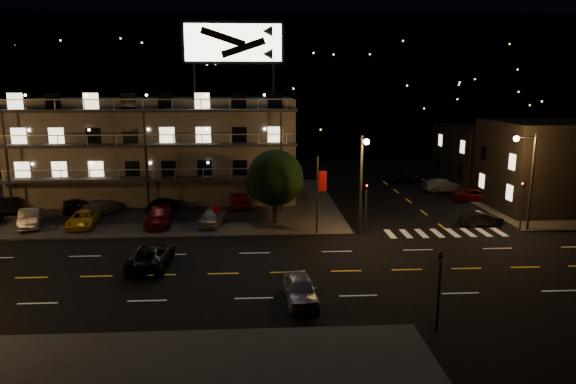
{
  "coord_description": "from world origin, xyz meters",
  "views": [
    {
      "loc": [
        0.33,
        -31.36,
        11.92
      ],
      "look_at": [
        2.65,
        8.0,
        3.64
      ],
      "focal_mm": 32.0,
      "sensor_mm": 36.0,
      "label": 1
    }
  ],
  "objects": [
    {
      "name": "side_car_0",
      "position": [
        19.4,
        10.2,
        0.61
      ],
      "size": [
        3.8,
        1.58,
        1.22
      ],
      "primitive_type": "imported",
      "rotation": [
        0.0,
        0.0,
        1.65
      ],
      "color": "black",
      "rests_on": "ground"
    },
    {
      "name": "curb_ne",
      "position": [
        30.0,
        20.0,
        0.07
      ],
      "size": [
        16.0,
        24.0,
        0.15
      ],
      "primitive_type": "cube",
      "color": "#333331",
      "rests_on": "ground"
    },
    {
      "name": "lot_car_2",
      "position": [
        -14.52,
        11.54,
        0.78
      ],
      "size": [
        2.55,
        4.74,
        1.27
      ],
      "primitive_type": "imported",
      "rotation": [
        0.0,
        0.0,
        0.1
      ],
      "color": "yellow",
      "rests_on": "curb_nw"
    },
    {
      "name": "lot_car_3",
      "position": [
        -8.17,
        11.67,
        0.91
      ],
      "size": [
        2.43,
        5.37,
        1.53
      ],
      "primitive_type": "imported",
      "rotation": [
        0.0,
        0.0,
        0.06
      ],
      "color": "#5D0D0E",
      "rests_on": "curb_nw"
    },
    {
      "name": "streetlight_ne",
      "position": [
        22.14,
        8.3,
        4.96
      ],
      "size": [
        1.92,
        0.44,
        8.0
      ],
      "color": "#2D2D30",
      "rests_on": "ground"
    },
    {
      "name": "tree",
      "position": [
        1.73,
        11.88,
        3.93
      ],
      "size": [
        5.05,
        4.87,
        6.36
      ],
      "color": "black",
      "rests_on": "curb_nw"
    },
    {
      "name": "banner_north",
      "position": [
        5.09,
        8.4,
        3.43
      ],
      "size": [
        0.83,
        0.16,
        6.4
      ],
      "color": "#2D2D30",
      "rests_on": "ground"
    },
    {
      "name": "lot_car_4",
      "position": [
        -3.59,
        11.33,
        0.88
      ],
      "size": [
        2.43,
        4.54,
        1.47
      ],
      "primitive_type": "imported",
      "rotation": [
        0.0,
        0.0,
        -0.17
      ],
      "color": "#9C9DA2",
      "rests_on": "curb_nw"
    },
    {
      "name": "road_car_east",
      "position": [
        2.6,
        -4.52,
        0.72
      ],
      "size": [
        1.96,
        4.33,
        1.44
      ],
      "primitive_type": "imported",
      "rotation": [
        0.0,
        0.0,
        0.06
      ],
      "color": "#9C9DA2",
      "rests_on": "ground"
    },
    {
      "name": "hill_backdrop",
      "position": [
        -5.94,
        68.78,
        11.55
      ],
      "size": [
        120.0,
        25.0,
        24.0
      ],
      "color": "black",
      "rests_on": "ground"
    },
    {
      "name": "lot_car_1",
      "position": [
        -18.93,
        11.59,
        0.9
      ],
      "size": [
        2.87,
        4.79,
        1.49
      ],
      "primitive_type": "imported",
      "rotation": [
        0.0,
        0.0,
        0.31
      ],
      "color": "#9C9DA2",
      "rests_on": "curb_nw"
    },
    {
      "name": "side_car_1",
      "position": [
        23.0,
        19.3,
        0.67
      ],
      "size": [
        5.29,
        3.95,
        1.33
      ],
      "primitive_type": "imported",
      "rotation": [
        0.0,
        0.0,
        1.16
      ],
      "color": "#5D0D0E",
      "rests_on": "ground"
    },
    {
      "name": "streetlight_nc",
      "position": [
        8.5,
        7.94,
        4.96
      ],
      "size": [
        0.44,
        1.92,
        8.0
      ],
      "color": "#2D2D30",
      "rests_on": "ground"
    },
    {
      "name": "side_bldg_front",
      "position": [
        29.99,
        16.0,
        4.25
      ],
      "size": [
        14.06,
        10.0,
        8.5
      ],
      "color": "black",
      "rests_on": "ground"
    },
    {
      "name": "lot_car_9",
      "position": [
        -1.64,
        17.49,
        0.88
      ],
      "size": [
        2.4,
        4.66,
        1.46
      ],
      "primitive_type": "imported",
      "rotation": [
        0.0,
        0.0,
        3.34
      ],
      "color": "#5D0D0E",
      "rests_on": "curb_nw"
    },
    {
      "name": "motel",
      "position": [
        -9.94,
        23.88,
        5.34
      ],
      "size": [
        28.0,
        13.8,
        18.1
      ],
      "color": "gray",
      "rests_on": "ground"
    },
    {
      "name": "road_car_west",
      "position": [
        -6.89,
        1.75,
        0.74
      ],
      "size": [
        2.6,
        5.4,
        1.48
      ],
      "primitive_type": "imported",
      "rotation": [
        0.0,
        0.0,
        3.11
      ],
      "color": "black",
      "rests_on": "ground"
    },
    {
      "name": "ground",
      "position": [
        0.0,
        0.0,
        0.0
      ],
      "size": [
        140.0,
        140.0,
        0.0
      ],
      "primitive_type": "plane",
      "color": "black",
      "rests_on": "ground"
    },
    {
      "name": "signal_nw",
      "position": [
        9.0,
        8.5,
        2.57
      ],
      "size": [
        0.2,
        0.27,
        4.6
      ],
      "color": "#2D2D30",
      "rests_on": "ground"
    },
    {
      "name": "side_car_3",
      "position": [
        18.14,
        30.1,
        0.77
      ],
      "size": [
        4.85,
        2.94,
        1.55
      ],
      "primitive_type": "imported",
      "rotation": [
        0.0,
        0.0,
        1.83
      ],
      "color": "black",
      "rests_on": "ground"
    },
    {
      "name": "side_bldg_back",
      "position": [
        29.99,
        28.0,
        3.5
      ],
      "size": [
        14.06,
        12.0,
        7.0
      ],
      "color": "black",
      "rests_on": "ground"
    },
    {
      "name": "lot_car_7",
      "position": [
        -14.23,
        15.85,
        0.81
      ],
      "size": [
        3.32,
        4.91,
        1.32
      ],
      "primitive_type": "imported",
      "rotation": [
        0.0,
        0.0,
        2.79
      ],
      "color": "#9C9DA2",
      "rests_on": "curb_nw"
    },
    {
      "name": "side_car_2",
      "position": [
        21.42,
        24.73,
        0.7
      ],
      "size": [
        4.93,
        2.3,
        1.39
      ],
      "primitive_type": "imported",
      "rotation": [
        0.0,
        0.0,
        1.64
      ],
      "color": "#9C9DA2",
      "rests_on": "ground"
    },
    {
      "name": "signal_ne",
      "position": [
        22.0,
        8.5,
        2.57
      ],
      "size": [
        0.27,
        0.2,
        4.6
      ],
      "color": "#2D2D30",
      "rests_on": "ground"
    },
    {
      "name": "stop_sign",
      "position": [
        -3.0,
        8.57,
        1.71
      ],
      "size": [
        0.91,
        0.11,
        2.61
      ],
      "color": "#2D2D30",
      "rests_on": "ground"
    },
    {
      "name": "lot_car_8",
      "position": [
        -8.56,
        15.84,
        0.91
      ],
      "size": [
        3.07,
        4.81,
        1.53
      ],
      "primitive_type": "imported",
      "rotation": [
        0.0,
        0.0,
        2.84
      ],
      "color": "black",
      "rests_on": "curb_nw"
    },
    {
      "name": "signal_sw",
      "position": [
        9.0,
        -8.5,
        2.57
      ],
      "size": [
        0.2,
        0.27,
        4.6
      ],
      "color": "#2D2D30",
      "rests_on": "ground"
    },
    {
      "name": "lot_car_6",
      "position": [
        -17.04,
        16.8,
        0.76
      ],
      "size": [
        3.38,
        4.84,
        1.23
      ],
      "primitive_type": "imported",
      "rotation": [
        0.0,
        0.0,
        3.48
      ],
      "color": "black",
      "rests_on": "curb_nw"
    },
    {
      "name": "lot_car_5",
      "position": [
        -23.15,
        17.2,
        0.86
      ],
      "size": [
        2.97,
        4.53,
        1.41
      ],
      "primitive_type": "imported",
      "rotation": [
        0.0,
        0.0,
        3.52
      ],
      "color": "black",
      "rests_on": "curb_nw"
    },
    {
      "name": "curb_nw",
      "position": [
        -14.0,
        20.0,
        0.07
      ],
      "size": [
        44.0,
        24.0,
        0.15
      ],
      "primitive_type": "cube",
      "color": "#333331",
      "rests_on": "ground"
    }
  ]
}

